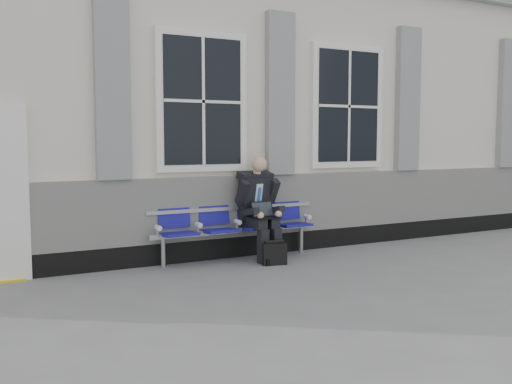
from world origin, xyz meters
TOP-DOWN VIEW (x-y plane):
  - ground at (0.00, 0.00)m, footprint 70.00×70.00m
  - station_building at (-0.02, 3.47)m, footprint 14.40×4.40m
  - bench at (-1.70, 1.32)m, footprint 2.60×0.47m
  - businessman at (-1.39, 1.18)m, footprint 0.61×0.82m
  - briefcase at (-1.39, 0.73)m, footprint 0.36×0.21m

SIDE VIEW (x-z plane):
  - ground at x=0.00m, z-range 0.00..0.00m
  - briefcase at x=-1.39m, z-range -0.01..0.33m
  - bench at x=-1.70m, z-range 0.10..1.01m
  - businessman at x=-1.39m, z-range 0.05..1.54m
  - station_building at x=-0.02m, z-range -0.02..4.47m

